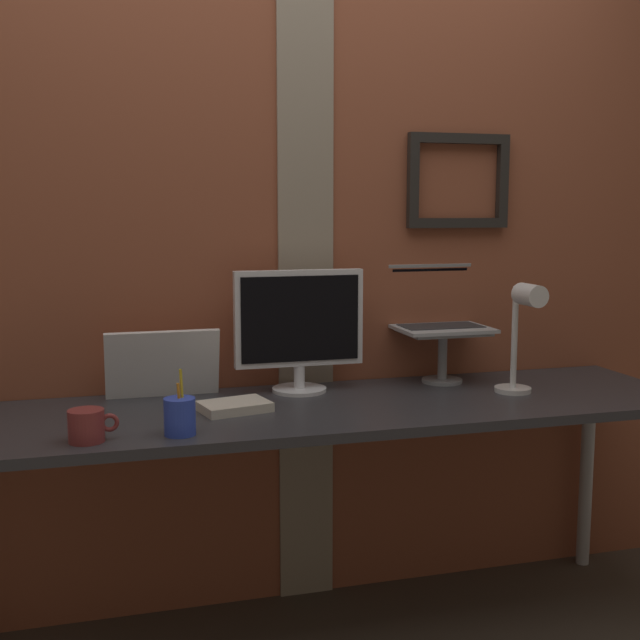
% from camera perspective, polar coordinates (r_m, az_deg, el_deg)
% --- Properties ---
extents(brick_wall_back, '(3.50, 0.16, 2.50)m').
position_cam_1_polar(brick_wall_back, '(2.74, -3.12, 5.37)').
color(brick_wall_back, brown).
rests_on(brick_wall_back, ground_plane).
extents(desk, '(2.34, 0.63, 0.77)m').
position_cam_1_polar(desk, '(2.49, 0.63, -7.65)').
color(desk, '#333338').
rests_on(desk, ground_plane).
extents(monitor, '(0.43, 0.18, 0.40)m').
position_cam_1_polar(monitor, '(2.60, -1.51, -0.29)').
color(monitor, white).
rests_on(monitor, desk).
extents(laptop_stand, '(0.28, 0.22, 0.18)m').
position_cam_1_polar(laptop_stand, '(2.78, 8.81, -1.94)').
color(laptop_stand, gray).
rests_on(laptop_stand, desk).
extents(laptop, '(0.32, 0.31, 0.22)m').
position_cam_1_polar(laptop, '(2.83, 8.25, 0.65)').
color(laptop, '#ADB2B7').
rests_on(laptop, laptop_stand).
extents(whiteboard_panel, '(0.36, 0.07, 0.22)m').
position_cam_1_polar(whiteboard_panel, '(2.58, -11.24, -3.13)').
color(whiteboard_panel, white).
rests_on(whiteboard_panel, desk).
extents(desk_lamp, '(0.12, 0.20, 0.37)m').
position_cam_1_polar(desk_lamp, '(2.62, 14.37, -0.44)').
color(desk_lamp, white).
rests_on(desk_lamp, desk).
extents(pen_cup, '(0.08, 0.08, 0.18)m').
position_cam_1_polar(pen_cup, '(2.16, -10.04, -6.82)').
color(pen_cup, blue).
rests_on(pen_cup, desk).
extents(coffee_mug, '(0.13, 0.09, 0.09)m').
position_cam_1_polar(coffee_mug, '(2.16, -16.39, -7.30)').
color(coffee_mug, maroon).
rests_on(coffee_mug, desk).
extents(paper_clutter_stack, '(0.23, 0.18, 0.03)m').
position_cam_1_polar(paper_clutter_stack, '(2.40, -6.18, -6.17)').
color(paper_clutter_stack, silver).
rests_on(paper_clutter_stack, desk).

